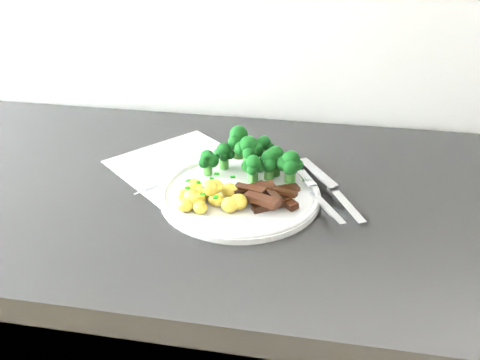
# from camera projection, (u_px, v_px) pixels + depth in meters

# --- Properties ---
(recipe_paper) EXTENTS (0.35, 0.34, 0.00)m
(recipe_paper) POSITION_uv_depth(u_px,v_px,m) (197.00, 175.00, 0.84)
(recipe_paper) COLOR white
(recipe_paper) RESTS_ON counter
(plate) EXTENTS (0.25, 0.25, 0.01)m
(plate) POSITION_uv_depth(u_px,v_px,m) (240.00, 193.00, 0.78)
(plate) COLOR white
(plate) RESTS_ON counter
(broccoli) EXTENTS (0.17, 0.10, 0.07)m
(broccoli) POSITION_uv_depth(u_px,v_px,m) (256.00, 155.00, 0.81)
(broccoli) COLOR #326D25
(broccoli) RESTS_ON plate
(potatoes) EXTENTS (0.11, 0.08, 0.04)m
(potatoes) POSITION_uv_depth(u_px,v_px,m) (209.00, 195.00, 0.75)
(potatoes) COLOR yellow
(potatoes) RESTS_ON plate
(beef_strips) EXTENTS (0.10, 0.10, 0.03)m
(beef_strips) POSITION_uv_depth(u_px,v_px,m) (268.00, 196.00, 0.75)
(beef_strips) COLOR black
(beef_strips) RESTS_ON plate
(fork) EXTENTS (0.08, 0.15, 0.01)m
(fork) POSITION_uv_depth(u_px,v_px,m) (321.00, 199.00, 0.75)
(fork) COLOR silver
(fork) RESTS_ON plate
(knife) EXTENTS (0.11, 0.18, 0.02)m
(knife) POSITION_uv_depth(u_px,v_px,m) (337.00, 196.00, 0.77)
(knife) COLOR silver
(knife) RESTS_ON plate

